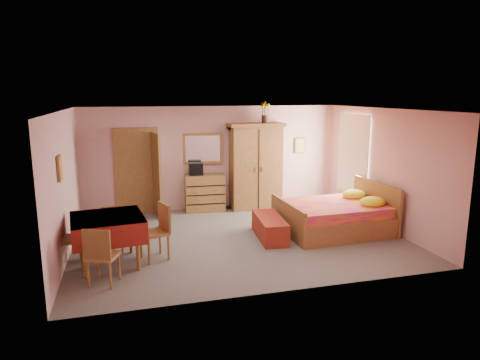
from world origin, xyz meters
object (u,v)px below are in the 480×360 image
object	(u,v)px
stereo	(196,169)
chair_south	(103,255)
dining_table	(109,241)
chair_west	(68,238)
wardrobe	(255,166)
sunflower_vase	(265,112)
wall_mirror	(203,149)
chest_of_drawers	(205,193)
chair_north	(113,230)
chair_east	(154,232)
floor_lamp	(231,168)
bench	(270,227)
bed	(333,208)

from	to	relation	value
stereo	chair_south	size ratio (longest dim) A/B	0.35
dining_table	chair_west	bearing A→B (deg)	174.23
wardrobe	sunflower_vase	distance (m)	1.37
wall_mirror	stereo	distance (m)	0.57
chest_of_drawers	wardrobe	distance (m)	1.45
chair_north	chair_east	xyz separation A→B (m)	(0.72, -0.60, 0.09)
sunflower_vase	chair_east	xyz separation A→B (m)	(-2.99, -2.88, -1.95)
floor_lamp	bench	xyz separation A→B (m)	(0.19, -2.48, -0.82)
wall_mirror	dining_table	distance (m)	4.08
sunflower_vase	bed	xyz separation A→B (m)	(0.80, -2.29, -1.94)
bench	chair_west	bearing A→B (deg)	-171.95
floor_lamp	sunflower_vase	world-z (taller)	sunflower_vase
floor_lamp	bench	size ratio (longest dim) A/B	1.58
dining_table	chair_east	size ratio (longest dim) A/B	1.18
wall_mirror	dining_table	bearing A→B (deg)	-119.90
floor_lamp	chair_north	size ratio (longest dim) A/B	2.54
stereo	bench	distance (m)	2.77
wardrobe	stereo	bearing A→B (deg)	179.11
chest_of_drawers	chair_north	xyz separation A→B (m)	(-2.18, -2.35, -0.05)
wall_mirror	wardrobe	xyz separation A→B (m)	(1.30, -0.29, -0.46)
stereo	chair_west	size ratio (longest dim) A/B	0.32
dining_table	chest_of_drawers	bearing A→B (deg)	53.38
chest_of_drawers	chair_south	size ratio (longest dim) A/B	1.05
floor_lamp	chair_west	distance (m)	4.71
wall_mirror	bench	world-z (taller)	wall_mirror
chair_south	chair_east	world-z (taller)	chair_east
chest_of_drawers	chair_south	bearing A→B (deg)	-117.58
chair_north	stereo	bearing A→B (deg)	-132.72
chest_of_drawers	bench	distance (m)	2.58
bench	chair_north	size ratio (longest dim) A/B	1.61
floor_lamp	wardrobe	world-z (taller)	wardrobe
bed	chair_south	world-z (taller)	bed
chair_north	wardrobe	bearing A→B (deg)	-149.53
bed	chair_south	distance (m)	4.84
chest_of_drawers	chair_east	bearing A→B (deg)	-112.76
wall_mirror	chair_north	size ratio (longest dim) A/B	1.21
floor_lamp	bed	world-z (taller)	floor_lamp
chair_north	chair_east	distance (m)	0.94
chair_south	chair_east	xyz separation A→B (m)	(0.83, 0.84, 0.03)
bed	chair_west	world-z (taller)	chair_west
stereo	chair_west	world-z (taller)	stereo
stereo	dining_table	xyz separation A→B (m)	(-2.02, -2.99, -0.65)
dining_table	chair_west	distance (m)	0.66
chest_of_drawers	chair_south	distance (m)	4.43
dining_table	chair_north	bearing A→B (deg)	84.99
chest_of_drawers	floor_lamp	size ratio (longest dim) A/B	0.47
chest_of_drawers	sunflower_vase	xyz separation A→B (m)	(1.53, -0.07, 1.98)
dining_table	chair_south	bearing A→B (deg)	-94.05
stereo	chair_south	distance (m)	4.35
chair_south	chair_north	xyz separation A→B (m)	(0.11, 1.44, -0.06)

